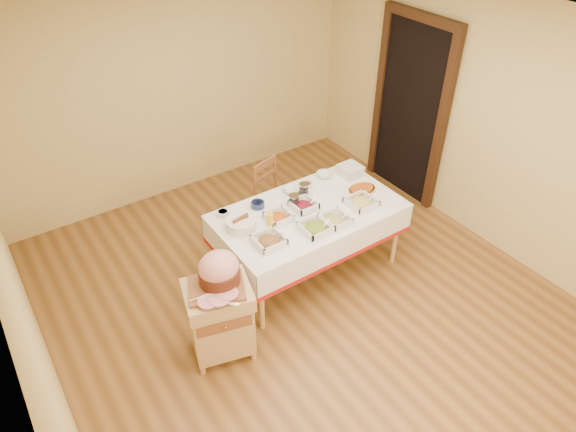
# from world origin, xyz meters

# --- Properties ---
(room_shell) EXTENTS (5.00, 5.00, 5.00)m
(room_shell) POSITION_xyz_m (0.00, 0.00, 1.30)
(room_shell) COLOR brown
(room_shell) RESTS_ON ground
(doorway) EXTENTS (0.09, 1.10, 2.20)m
(doorway) POSITION_xyz_m (2.20, 0.90, 1.11)
(doorway) COLOR black
(doorway) RESTS_ON ground
(dining_table) EXTENTS (1.82, 1.02, 0.76)m
(dining_table) POSITION_xyz_m (0.30, 0.30, 0.60)
(dining_table) COLOR tan
(dining_table) RESTS_ON ground
(butcher_cart) EXTENTS (0.63, 0.57, 0.76)m
(butcher_cart) POSITION_xyz_m (-0.95, -0.15, 0.43)
(butcher_cart) COLOR tan
(butcher_cart) RESTS_ON ground
(dining_chair) EXTENTS (0.50, 0.48, 0.89)m
(dining_chair) POSITION_xyz_m (0.37, 1.03, 0.46)
(dining_chair) COLOR brown
(dining_chair) RESTS_ON ground
(ham_on_board) EXTENTS (0.47, 0.45, 0.31)m
(ham_on_board) POSITION_xyz_m (-0.90, -0.12, 0.89)
(ham_on_board) COLOR brown
(ham_on_board) RESTS_ON butcher_cart
(serving_dish_a) EXTENTS (0.26, 0.25, 0.11)m
(serving_dish_a) POSITION_xyz_m (-0.30, 0.09, 0.80)
(serving_dish_a) COLOR silver
(serving_dish_a) RESTS_ON dining_table
(serving_dish_b) EXTENTS (0.27, 0.27, 0.11)m
(serving_dish_b) POSITION_xyz_m (0.16, 0.01, 0.80)
(serving_dish_b) COLOR silver
(serving_dish_b) RESTS_ON dining_table
(serving_dish_c) EXTENTS (0.25, 0.25, 0.10)m
(serving_dish_c) POSITION_xyz_m (0.38, 0.00, 0.79)
(serving_dish_c) COLOR silver
(serving_dish_c) RESTS_ON dining_table
(serving_dish_d) EXTENTS (0.26, 0.26, 0.10)m
(serving_dish_d) POSITION_xyz_m (0.78, 0.08, 0.79)
(serving_dish_d) COLOR silver
(serving_dish_d) RESTS_ON dining_table
(serving_dish_e) EXTENTS (0.23, 0.22, 0.11)m
(serving_dish_e) POSITION_xyz_m (-0.03, 0.33, 0.79)
(serving_dish_e) COLOR silver
(serving_dish_e) RESTS_ON dining_table
(serving_dish_f) EXTENTS (0.24, 0.23, 0.11)m
(serving_dish_f) POSITION_xyz_m (0.28, 0.36, 0.79)
(serving_dish_f) COLOR silver
(serving_dish_f) RESTS_ON dining_table
(small_bowl_left) EXTENTS (0.11, 0.11, 0.05)m
(small_bowl_left) POSITION_xyz_m (-0.43, 0.69, 0.79)
(small_bowl_left) COLOR silver
(small_bowl_left) RESTS_ON dining_table
(small_bowl_mid) EXTENTS (0.13, 0.13, 0.06)m
(small_bowl_mid) POSITION_xyz_m (-0.08, 0.63, 0.79)
(small_bowl_mid) COLOR navy
(small_bowl_mid) RESTS_ON dining_table
(small_bowl_right) EXTENTS (0.10, 0.10, 0.05)m
(small_bowl_right) POSITION_xyz_m (0.52, 0.64, 0.79)
(small_bowl_right) COLOR silver
(small_bowl_right) RESTS_ON dining_table
(bowl_white_imported) EXTENTS (0.18, 0.18, 0.04)m
(bowl_white_imported) POSITION_xyz_m (0.34, 0.66, 0.78)
(bowl_white_imported) COLOR silver
(bowl_white_imported) RESTS_ON dining_table
(bowl_small_imported) EXTENTS (0.21, 0.21, 0.05)m
(bowl_small_imported) POSITION_xyz_m (0.79, 0.70, 0.79)
(bowl_small_imported) COLOR silver
(bowl_small_imported) RESTS_ON dining_table
(preserve_jar_left) EXTENTS (0.10, 0.10, 0.13)m
(preserve_jar_left) POSITION_xyz_m (0.22, 0.44, 0.82)
(preserve_jar_left) COLOR silver
(preserve_jar_left) RESTS_ON dining_table
(preserve_jar_right) EXTENTS (0.10, 0.10, 0.13)m
(preserve_jar_right) POSITION_xyz_m (0.42, 0.55, 0.82)
(preserve_jar_right) COLOR silver
(preserve_jar_right) RESTS_ON dining_table
(mustard_bottle) EXTENTS (0.06, 0.06, 0.19)m
(mustard_bottle) POSITION_xyz_m (-0.15, 0.29, 0.84)
(mustard_bottle) COLOR yellow
(mustard_bottle) RESTS_ON dining_table
(bread_basket) EXTENTS (0.28, 0.28, 0.12)m
(bread_basket) POSITION_xyz_m (-0.39, 0.42, 0.81)
(bread_basket) COLOR white
(bread_basket) RESTS_ON dining_table
(plate_stack) EXTENTS (0.22, 0.22, 0.11)m
(plate_stack) POSITION_xyz_m (1.05, 0.58, 0.81)
(plate_stack) COLOR silver
(plate_stack) RESTS_ON dining_table
(brass_platter) EXTENTS (0.30, 0.22, 0.04)m
(brass_platter) POSITION_xyz_m (0.95, 0.27, 0.78)
(brass_platter) COLOR gold
(brass_platter) RESTS_ON dining_table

